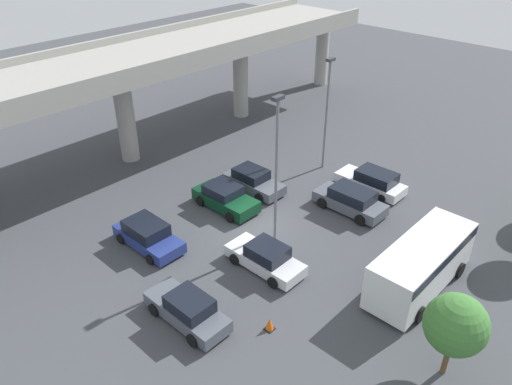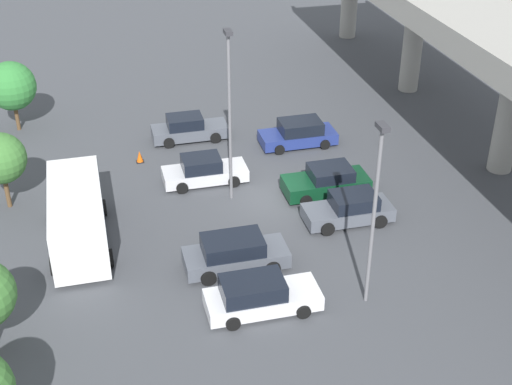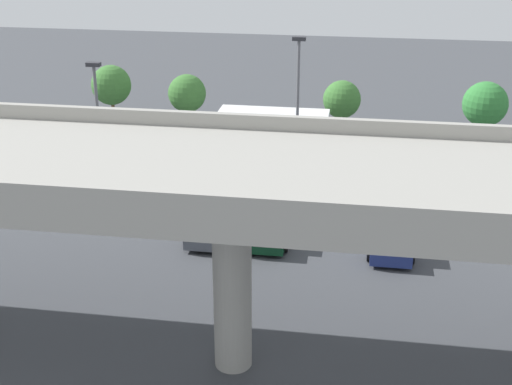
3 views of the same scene
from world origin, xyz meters
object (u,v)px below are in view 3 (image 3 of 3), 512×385
(lamp_post_near_aisle, at_px, (99,129))
(lamp_post_mid_lot, at_px, (297,109))
(tree_front_right, at_px, (187,93))
(parked_car_4, at_px, (211,223))
(parked_car_0, at_px, (431,189))
(shuttle_bus, at_px, (273,128))
(parked_car_2, at_px, (333,183))
(tree_front_centre, at_px, (342,99))
(traffic_cone, at_px, (389,172))
(parked_car_1, at_px, (391,235))
(parked_car_3, at_px, (269,225))
(tree_front_left, at_px, (485,104))
(parked_car_6, at_px, (141,173))
(parked_car_5, at_px, (194,173))
(tree_front_far_right, at_px, (111,85))

(lamp_post_near_aisle, relative_size, lamp_post_mid_lot, 0.91)
(tree_front_right, bearing_deg, parked_car_4, 107.65)
(parked_car_0, relative_size, shuttle_bus, 0.63)
(parked_car_2, xyz_separation_m, shuttle_bus, (4.34, -6.85, 0.93))
(tree_front_centre, relative_size, traffic_cone, 5.91)
(parked_car_1, relative_size, parked_car_3, 1.00)
(lamp_post_mid_lot, distance_m, tree_front_left, 16.27)
(tree_front_left, bearing_deg, parked_car_1, 68.93)
(lamp_post_near_aisle, bearing_deg, parked_car_0, -164.64)
(parked_car_2, distance_m, traffic_cone, 4.56)
(parked_car_2, height_order, traffic_cone, parked_car_2)
(parked_car_0, xyz_separation_m, lamp_post_near_aisle, (17.28, 4.75, 4.13))
(parked_car_1, bearing_deg, parked_car_2, 26.16)
(parked_car_4, bearing_deg, lamp_post_near_aisle, 76.00)
(parked_car_6, height_order, tree_front_left, tree_front_left)
(lamp_post_mid_lot, distance_m, tree_front_right, 14.93)
(parked_car_3, xyz_separation_m, parked_car_4, (2.88, 0.20, -0.02))
(parked_car_1, distance_m, lamp_post_near_aisle, 15.56)
(parked_car_5, xyz_separation_m, tree_front_centre, (-8.08, -10.22, 2.04))
(parked_car_0, xyz_separation_m, shuttle_bus, (9.84, -6.92, 0.92))
(parked_car_2, relative_size, tree_front_left, 1.03)
(parked_car_5, height_order, parked_car_6, parked_car_5)
(parked_car_1, relative_size, parked_car_5, 0.97)
(tree_front_right, bearing_deg, tree_front_centre, 179.02)
(parked_car_6, height_order, shuttle_bus, shuttle_bus)
(parked_car_2, bearing_deg, parked_car_4, -42.12)
(parked_car_3, relative_size, parked_car_5, 0.96)
(parked_car_2, xyz_separation_m, lamp_post_near_aisle, (11.78, 4.81, 4.14))
(parked_car_6, bearing_deg, tree_front_centre, 133.20)
(parked_car_3, height_order, tree_front_centre, tree_front_centre)
(shuttle_bus, bearing_deg, tree_front_left, 13.38)
(traffic_cone, bearing_deg, lamp_post_mid_lot, 39.13)
(tree_front_right, distance_m, traffic_cone, 16.25)
(tree_front_right, bearing_deg, parked_car_0, 147.47)
(parked_car_1, bearing_deg, lamp_post_mid_lot, 44.12)
(parked_car_1, relative_size, traffic_cone, 6.53)
(lamp_post_near_aisle, relative_size, tree_front_right, 2.02)
(parked_car_1, height_order, lamp_post_mid_lot, lamp_post_mid_lot)
(parked_car_2, relative_size, lamp_post_near_aisle, 0.55)
(parked_car_2, xyz_separation_m, tree_front_centre, (0.03, -10.31, 2.11))
(tree_front_left, xyz_separation_m, traffic_cone, (6.28, 6.96, -2.61))
(parked_car_2, relative_size, tree_front_far_right, 1.00)
(parked_car_6, xyz_separation_m, lamp_post_mid_lot, (-9.25, 0.85, 4.54))
(parked_car_6, xyz_separation_m, tree_front_right, (-0.19, -10.74, 2.01))
(parked_car_2, bearing_deg, lamp_post_mid_lot, -61.64)
(parked_car_1, relative_size, shuttle_bus, 0.63)
(parked_car_0, bearing_deg, parked_car_4, -60.84)
(parked_car_3, xyz_separation_m, lamp_post_mid_lot, (-0.82, -5.04, 4.54))
(parked_car_0, bearing_deg, tree_front_left, 158.49)
(shuttle_bus, height_order, lamp_post_mid_lot, lamp_post_mid_lot)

